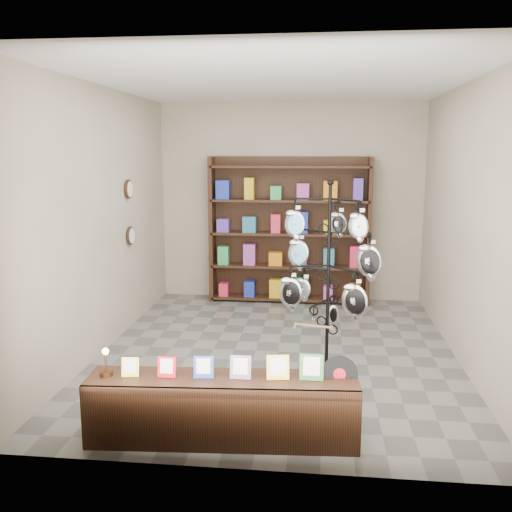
% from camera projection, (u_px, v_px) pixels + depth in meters
% --- Properties ---
extents(ground, '(5.00, 5.00, 0.00)m').
position_uv_depth(ground, '(277.00, 351.00, 6.57)').
color(ground, slate).
rests_on(ground, ground).
extents(room_envelope, '(5.00, 5.00, 5.00)m').
position_uv_depth(room_envelope, '(279.00, 191.00, 6.24)').
color(room_envelope, '#B8A994').
rests_on(room_envelope, ground).
extents(display_tree, '(1.08, 1.07, 2.01)m').
position_uv_depth(display_tree, '(329.00, 266.00, 5.59)').
color(display_tree, black).
rests_on(display_tree, ground).
extents(front_shelf, '(2.15, 0.57, 0.75)m').
position_uv_depth(front_shelf, '(223.00, 409.00, 4.51)').
color(front_shelf, black).
rests_on(front_shelf, ground).
extents(back_shelving, '(2.42, 0.36, 2.20)m').
position_uv_depth(back_shelving, '(289.00, 235.00, 8.63)').
color(back_shelving, black).
rests_on(back_shelving, ground).
extents(wall_clocks, '(0.03, 0.24, 0.84)m').
position_uv_depth(wall_clocks, '(130.00, 213.00, 7.30)').
color(wall_clocks, black).
rests_on(wall_clocks, ground).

